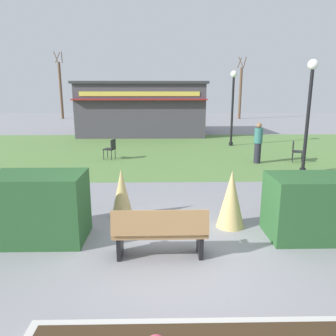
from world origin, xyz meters
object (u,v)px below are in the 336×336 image
Objects in this scene: lamppost_far at (233,99)px; parked_car_west_slot at (116,116)px; tree_left_bg at (240,92)px; food_kiosk at (142,108)px; trash_bin at (32,214)px; cafe_chair_east at (296,150)px; cafe_chair_west at (111,148)px; lamppost_mid at (309,103)px; park_bench at (160,232)px; tree_right_bg at (61,89)px; person_strolling at (258,143)px.

lamppost_far is 0.92× the size of parked_car_west_slot.
tree_left_bg reaches higher than lamppost_far.
food_kiosk is at bearing -127.74° from tree_left_bg.
tree_left_bg reaches higher than trash_bin.
cafe_chair_east is at bearing -53.58° from food_kiosk.
cafe_chair_west is at bearing -82.83° from parked_car_west_slot.
lamppost_mid is 0.47× the size of food_kiosk.
park_bench is 1.92× the size of cafe_chair_west.
food_kiosk is 1.22× the size of tree_right_bg.
tree_left_bg is at bearing 17.88° from parked_car_west_slot.
lamppost_far is 0.57× the size of tree_right_bg.
park_bench is 17.68m from food_kiosk.
park_bench reaches higher than cafe_chair_west.
lamppost_mid is 22.35m from parked_car_west_slot.
tree_left_bg is (4.53, 22.48, 2.01)m from person_strolling.
cafe_chair_east is 0.20× the size of parked_car_west_slot.
tree_right_bg is at bearing 109.40° from park_bench.
person_strolling is 23.02m from tree_left_bg.
trash_bin is 0.87× the size of cafe_chair_east.
lamppost_far is at bearing -45.15° from food_kiosk.
tree_right_bg is (-14.85, 22.84, 2.27)m from person_strolling.
lamppost_far is 4.51× the size of cafe_chair_west.
trash_bin is 0.09× the size of food_kiosk.
person_strolling reaches higher than cafe_chair_east.
food_kiosk is 5.06× the size of person_strolling.
tree_right_bg is at bearing 144.77° from parked_car_west_slot.
cafe_chair_west is at bearing -149.25° from lamppost_far.
lamppost_mid reaches higher than cafe_chair_west.
tree_right_bg reaches higher than cafe_chair_east.
parked_car_west_slot is (-2.19, 17.41, 0.12)m from cafe_chair_west.
park_bench is 0.24× the size of tree_right_bg.
cafe_chair_east is at bearing -97.28° from tree_left_bg.
parked_car_west_slot reaches higher than trash_bin.
person_strolling is at bearing 44.41° from trash_bin.
lamppost_mid is 0.57× the size of tree_right_bg.
cafe_chair_west is 0.20× the size of parked_car_west_slot.
tree_right_bg is (-8.07, 29.49, 2.74)m from trash_bin.
cafe_chair_west is at bearing 160.08° from lamppost_mid.
park_bench is at bearing -130.65° from lamppost_mid.
lamppost_mid is at bearing -87.94° from person_strolling.
lamppost_mid is (5.21, 6.06, 2.05)m from park_bench.
parked_car_west_slot is (-3.07, 8.58, -1.14)m from food_kiosk.
parked_car_west_slot reaches higher than park_bench.
tree_right_bg is (-14.69, 18.34, 0.60)m from lamppost_far.
tree_right_bg is (-16.53, 22.65, 2.60)m from cafe_chair_east.
tree_left_bg reaches higher than parked_car_west_slot.
trash_bin is 7.56m from cafe_chair_west.
tree_right_bg is at bearing 126.13° from cafe_chair_east.
lamppost_mid is at bearing 31.41° from trash_bin.
food_kiosk is (1.43, 16.37, 1.40)m from trash_bin.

